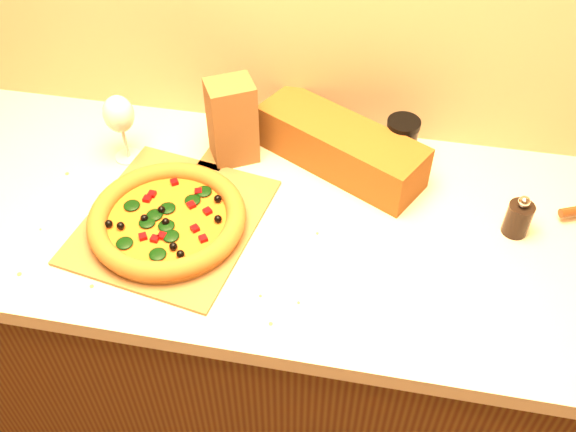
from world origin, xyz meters
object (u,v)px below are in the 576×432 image
object	(u,v)px
pizza_peel	(175,216)
pepper_grinder	(518,218)
wine_glass	(119,116)
dark_jar	(401,142)
pizza	(167,219)

from	to	relation	value
pizza_peel	pepper_grinder	xyz separation A→B (m)	(0.71, 0.09, 0.04)
pepper_grinder	wine_glass	bearing A→B (deg)	175.05
pizza_peel	dark_jar	size ratio (longest dim) A/B	4.60
dark_jar	wine_glass	bearing A→B (deg)	-170.96
pepper_grinder	dark_jar	size ratio (longest dim) A/B	0.83
pizza_peel	pizza	size ratio (longest dim) A/B	1.68
wine_glass	pizza	bearing A→B (deg)	-50.78
pizza_peel	wine_glass	size ratio (longest dim) A/B	3.23
wine_glass	dark_jar	world-z (taller)	wine_glass
pepper_grinder	wine_glass	size ratio (longest dim) A/B	0.58
pizza	dark_jar	xyz separation A→B (m)	(0.46, 0.30, 0.03)
pizza_peel	pepper_grinder	world-z (taller)	pepper_grinder
pizza	wine_glass	world-z (taller)	wine_glass
pizza_peel	pepper_grinder	distance (m)	0.72
pizza_peel	pizza	bearing A→B (deg)	-84.29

